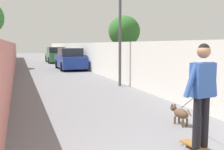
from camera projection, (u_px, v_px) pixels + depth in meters
name	position (u px, v px, depth m)	size (l,w,h in m)	color
ground_plane	(55.00, 74.00, 16.12)	(80.00, 80.00, 0.00)	slate
wall_left	(10.00, 61.00, 13.28)	(48.00, 0.30, 1.91)	#CC726B
fence_right	(104.00, 59.00, 15.00)	(48.00, 0.30, 1.93)	silver
tree_right_near	(124.00, 32.00, 16.29)	(1.99, 1.99, 3.61)	#473523
lamp_post	(120.00, 18.00, 10.99)	(0.36, 0.36, 4.24)	#4C4C51
skateboard	(200.00, 148.00, 4.38)	(0.82, 0.28, 0.08)	brown
person_skateboarder	(202.00, 87.00, 4.26)	(0.26, 0.71, 1.75)	black
dog	(180.00, 113.00, 5.83)	(1.70, 0.70, 1.06)	brown
car_near	(70.00, 59.00, 18.84)	(4.02, 1.80, 1.54)	navy
car_far	(56.00, 55.00, 26.08)	(4.23, 1.80, 1.54)	#336B38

